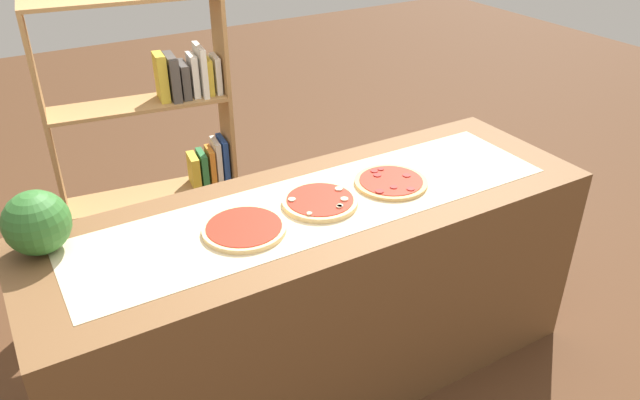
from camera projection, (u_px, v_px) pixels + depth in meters
The scene contains 8 objects.
ground_plane at pixel (320, 370), 2.84m from camera, with size 12.00×12.00×0.00m, color #4C2D19.
counter at pixel (320, 295), 2.62m from camera, with size 2.27×0.74×0.89m, color brown.
parchment_paper at pixel (320, 204), 2.40m from camera, with size 1.95×0.49×0.00m, color beige.
pizza_plain_0 at pixel (244, 229), 2.22m from camera, with size 0.31×0.31×0.02m.
pizza_mushroom_1 at pixel (320, 202), 2.39m from camera, with size 0.30×0.30×0.03m.
pizza_pepperoni_2 at pixel (391, 182), 2.53m from camera, with size 0.30×0.30×0.02m.
watermelon at pixel (37, 223), 2.07m from camera, with size 0.22×0.22×0.22m, color #2D6628.
bookshelf at pixel (169, 153), 3.17m from camera, with size 0.90×0.34×1.52m.
Camera 1 is at (-1.05, -1.78, 2.10)m, focal length 34.52 mm.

